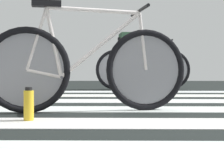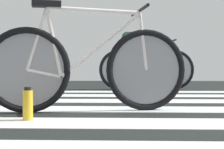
{
  "view_description": "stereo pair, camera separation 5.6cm",
  "coord_description": "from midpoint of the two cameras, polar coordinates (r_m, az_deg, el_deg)",
  "views": [
    {
      "loc": [
        -0.41,
        -3.28,
        0.38
      ],
      "look_at": [
        -0.44,
        -0.51,
        0.34
      ],
      "focal_mm": 51.98,
      "sensor_mm": 36.0,
      "label": 1
    },
    {
      "loc": [
        -0.35,
        -3.28,
        0.38
      ],
      "look_at": [
        -0.44,
        -0.51,
        0.34
      ],
      "focal_mm": 51.98,
      "sensor_mm": 36.0,
      "label": 2
    }
  ],
  "objects": [
    {
      "name": "water_bottle",
      "position": [
        2.37,
        -15.09,
        -5.17
      ],
      "size": [
        0.07,
        0.07,
        0.24
      ],
      "color": "gold",
      "rests_on": "ground"
    },
    {
      "name": "cyclist_2_of_2",
      "position": [
        5.82,
        2.29,
        3.77
      ],
      "size": [
        0.36,
        0.43,
        1.01
      ],
      "rotation": [
        0.0,
        0.0,
        0.13
      ],
      "color": "beige",
      "rests_on": "ground"
    },
    {
      "name": "bicycle_2_of_2",
      "position": [
        5.87,
        5.29,
        1.12
      ],
      "size": [
        1.73,
        0.52,
        0.93
      ],
      "rotation": [
        0.0,
        0.0,
        0.13
      ],
      "color": "black",
      "rests_on": "ground"
    },
    {
      "name": "crosswalk_markings",
      "position": [
        3.36,
        8.46,
        -5.28
      ],
      "size": [
        5.49,
        4.25,
        0.0
      ],
      "color": "silver",
      "rests_on": "ground"
    },
    {
      "name": "ground",
      "position": [
        3.33,
        7.36,
        -5.54
      ],
      "size": [
        18.0,
        14.0,
        0.02
      ],
      "color": "black"
    },
    {
      "name": "bicycle_1_of_2",
      "position": [
        2.77,
        -4.81,
        1.37
      ],
      "size": [
        1.71,
        0.57,
        0.93
      ],
      "rotation": [
        0.0,
        0.0,
        0.21
      ],
      "color": "black",
      "rests_on": "ground"
    }
  ]
}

